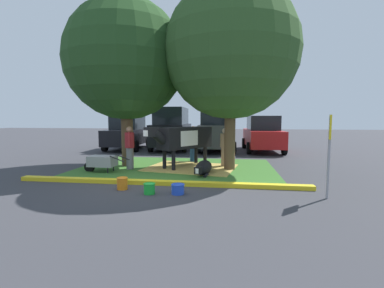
# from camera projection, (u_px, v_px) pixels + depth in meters

# --- Properties ---
(ground_plane) EXTENTS (80.00, 80.00, 0.00)m
(ground_plane) POSITION_uv_depth(u_px,v_px,m) (147.00, 183.00, 7.95)
(ground_plane) COLOR #38383D
(grass_island) EXTENTS (7.30, 4.94, 0.02)m
(grass_island) POSITION_uv_depth(u_px,v_px,m) (176.00, 168.00, 10.35)
(grass_island) COLOR #386B28
(grass_island) RESTS_ON ground
(curb_yellow) EXTENTS (8.50, 0.24, 0.12)m
(curb_yellow) POSITION_uv_depth(u_px,v_px,m) (158.00, 183.00, 7.76)
(curb_yellow) COLOR yellow
(curb_yellow) RESTS_ON ground
(hay_bedding) EXTENTS (3.58, 2.94, 0.04)m
(hay_bedding) POSITION_uv_depth(u_px,v_px,m) (191.00, 168.00, 10.26)
(hay_bedding) COLOR tan
(hay_bedding) RESTS_ON ground
(shade_tree_left) EXTENTS (4.59, 4.59, 6.42)m
(shade_tree_left) POSITION_uv_depth(u_px,v_px,m) (126.00, 60.00, 10.44)
(shade_tree_left) COLOR brown
(shade_tree_left) RESTS_ON ground
(shade_tree_right) EXTENTS (4.75, 4.75, 6.60)m
(shade_tree_right) POSITION_uv_depth(u_px,v_px,m) (231.00, 52.00, 9.56)
(shade_tree_right) COLOR brown
(shade_tree_right) RESTS_ON ground
(cow_holstein) EXTENTS (2.14, 2.76, 1.59)m
(cow_holstein) POSITION_uv_depth(u_px,v_px,m) (184.00, 138.00, 10.31)
(cow_holstein) COLOR black
(cow_holstein) RESTS_ON ground
(calf_lying) EXTENTS (0.68, 1.33, 0.48)m
(calf_lying) POSITION_uv_depth(u_px,v_px,m) (203.00, 168.00, 9.09)
(calf_lying) COLOR black
(calf_lying) RESTS_ON ground
(person_handler) EXTENTS (0.34, 0.53, 1.51)m
(person_handler) POSITION_uv_depth(u_px,v_px,m) (225.00, 146.00, 10.53)
(person_handler) COLOR #9E7F5B
(person_handler) RESTS_ON ground
(person_visitor_near) EXTENTS (0.51, 0.34, 1.55)m
(person_visitor_near) POSITION_uv_depth(u_px,v_px,m) (193.00, 143.00, 11.78)
(person_visitor_near) COLOR #23478C
(person_visitor_near) RESTS_ON ground
(person_visitor_far) EXTENTS (0.34, 0.51, 1.59)m
(person_visitor_far) POSITION_uv_depth(u_px,v_px,m) (130.00, 147.00, 9.96)
(person_visitor_far) COLOR slate
(person_visitor_far) RESTS_ON ground
(wheelbarrow) EXTENTS (1.60, 0.63, 0.63)m
(wheelbarrow) POSITION_uv_depth(u_px,v_px,m) (102.00, 161.00, 9.51)
(wheelbarrow) COLOR gray
(wheelbarrow) RESTS_ON ground
(parking_sign) EXTENTS (0.17, 0.43, 1.97)m
(parking_sign) POSITION_uv_depth(u_px,v_px,m) (330.00, 140.00, 6.29)
(parking_sign) COLOR #99999E
(parking_sign) RESTS_ON ground
(bucket_orange) EXTENTS (0.30, 0.30, 0.32)m
(bucket_orange) POSITION_uv_depth(u_px,v_px,m) (122.00, 183.00, 7.24)
(bucket_orange) COLOR orange
(bucket_orange) RESTS_ON ground
(bucket_green) EXTENTS (0.30, 0.30, 0.27)m
(bucket_green) POSITION_uv_depth(u_px,v_px,m) (149.00, 188.00, 6.81)
(bucket_green) COLOR green
(bucket_green) RESTS_ON ground
(bucket_blue) EXTENTS (0.34, 0.34, 0.25)m
(bucket_blue) POSITION_uv_depth(u_px,v_px,m) (178.00, 189.00, 6.79)
(bucket_blue) COLOR blue
(bucket_blue) RESTS_ON ground
(sedan_blue) EXTENTS (2.16, 4.47, 2.02)m
(sedan_blue) POSITION_uv_depth(u_px,v_px,m) (128.00, 133.00, 16.68)
(sedan_blue) COLOR black
(sedan_blue) RESTS_ON ground
(suv_black) EXTENTS (2.26, 4.67, 2.52)m
(suv_black) POSITION_uv_depth(u_px,v_px,m) (172.00, 128.00, 16.54)
(suv_black) COLOR black
(suv_black) RESTS_ON ground
(suv_dark_grey) EXTENTS (2.26, 4.67, 2.52)m
(suv_dark_grey) POSITION_uv_depth(u_px,v_px,m) (216.00, 129.00, 15.90)
(suv_dark_grey) COLOR #3D3D42
(suv_dark_grey) RESTS_ON ground
(sedan_red) EXTENTS (2.16, 4.47, 2.02)m
(sedan_red) POSITION_uv_depth(u_px,v_px,m) (263.00, 134.00, 15.52)
(sedan_red) COLOR red
(sedan_red) RESTS_ON ground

